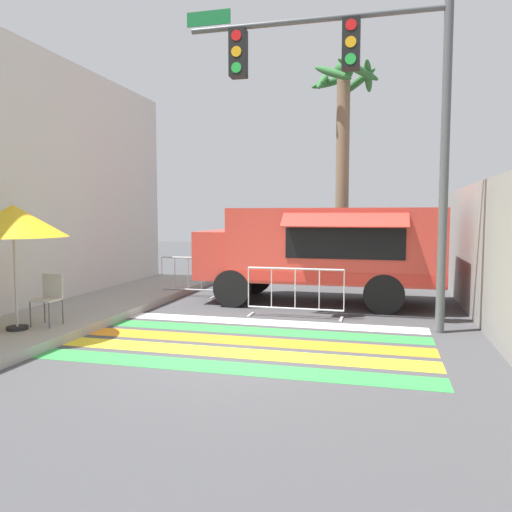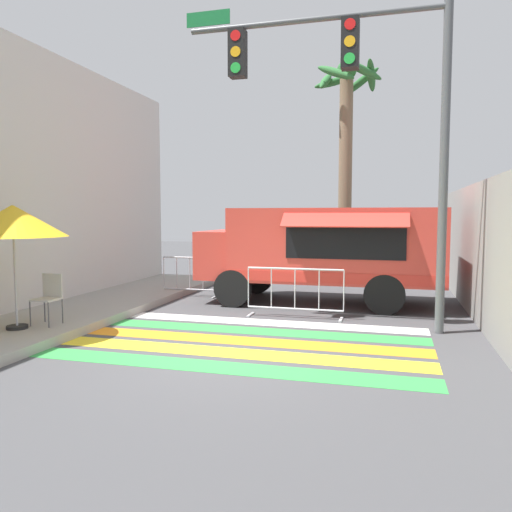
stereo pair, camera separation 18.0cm
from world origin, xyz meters
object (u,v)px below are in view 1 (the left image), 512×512
Objects in this scene: barricade_side at (188,278)px; palm_tree at (343,140)px; food_truck at (317,247)px; traffic_signal_pole at (354,89)px; barricade_front at (295,293)px; patio_umbrella at (13,221)px; folding_chair at (49,294)px.

palm_tree is at bearing 45.61° from barricade_side.
food_truck is 4.14m from traffic_signal_pole.
traffic_signal_pole is at bearing -83.73° from palm_tree.
barricade_front is at bearing -96.43° from food_truck.
palm_tree is at bearing 60.90° from patio_umbrella.
palm_tree is (0.49, 5.76, 3.97)m from barricade_front.
barricade_side is at bearing 76.76° from patio_umbrella.
folding_chair is at bearing -119.06° from palm_tree.
food_truck is 6.19m from folding_chair.
folding_chair is 4.56m from barricade_side.
traffic_signal_pole is at bearing -30.91° from barricade_side.
traffic_signal_pole reaches higher than folding_chair.
patio_umbrella is at bearing -103.24° from barricade_side.
patio_umbrella is (-4.60, -4.90, 0.67)m from food_truck.
food_truck is at bearing -1.23° from barricade_side.
traffic_signal_pole is 4.18m from barricade_front.
barricade_front is (-0.21, -1.90, -0.86)m from food_truck.
food_truck is 6.29× the size of folding_chair.
food_truck is 0.94× the size of traffic_signal_pole.
patio_umbrella is at bearing -122.97° from folding_chair.
folding_chair is 0.60× the size of barricade_side.
traffic_signal_pole is at bearing 22.72° from patio_umbrella.
traffic_signal_pole is (0.99, -2.57, 3.10)m from food_truck.
barricade_front and barricade_side have the same top height.
palm_tree reaches higher than patio_umbrella.
patio_umbrella reaches higher than folding_chair.
food_truck reaches higher than folding_chair.
traffic_signal_pole reaches higher than barricade_side.
traffic_signal_pole is 6.75m from folding_chair.
folding_chair is (-5.30, -1.83, -3.76)m from traffic_signal_pole.
palm_tree is at bearing 85.85° from food_truck.
barricade_front is 1.35× the size of barricade_side.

